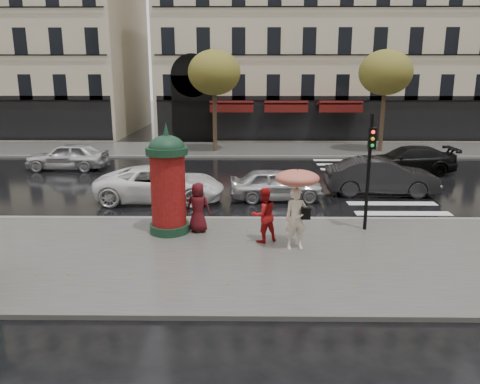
{
  "coord_description": "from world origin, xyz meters",
  "views": [
    {
      "loc": [
        0.04,
        -12.99,
        5.14
      ],
      "look_at": [
        -0.14,
        1.5,
        1.46
      ],
      "focal_mm": 35.0,
      "sensor_mm": 36.0,
      "label": 1
    }
  ],
  "objects_px": {
    "morris_column": "(168,181)",
    "car_far_silver": "(67,156)",
    "woman_red": "(264,215)",
    "traffic_light": "(370,161)",
    "car_black": "(407,160)",
    "man_burgundy": "(198,207)",
    "car_darkgrey": "(381,176)",
    "woman_umbrella": "(297,196)",
    "car_silver": "(277,184)",
    "car_white": "(161,184)"
  },
  "relations": [
    {
      "from": "car_far_silver",
      "to": "traffic_light",
      "type": "bearing_deg",
      "value": 53.63
    },
    {
      "from": "traffic_light",
      "to": "car_darkgrey",
      "type": "xyz_separation_m",
      "value": [
        1.95,
        5.22,
        -1.64
      ]
    },
    {
      "from": "traffic_light",
      "to": "man_burgundy",
      "type": "bearing_deg",
      "value": -177.72
    },
    {
      "from": "woman_umbrella",
      "to": "car_far_silver",
      "type": "distance_m",
      "value": 16.56
    },
    {
      "from": "car_darkgrey",
      "to": "car_far_silver",
      "type": "bearing_deg",
      "value": 74.2
    },
    {
      "from": "car_silver",
      "to": "car_far_silver",
      "type": "distance_m",
      "value": 12.68
    },
    {
      "from": "woman_red",
      "to": "car_far_silver",
      "type": "xyz_separation_m",
      "value": [
        -10.31,
        11.53,
        -0.22
      ]
    },
    {
      "from": "woman_red",
      "to": "car_darkgrey",
      "type": "xyz_separation_m",
      "value": [
        5.35,
        6.33,
        -0.18
      ]
    },
    {
      "from": "car_darkgrey",
      "to": "car_white",
      "type": "relative_size",
      "value": 0.92
    },
    {
      "from": "man_burgundy",
      "to": "car_black",
      "type": "xyz_separation_m",
      "value": [
        10.06,
        9.9,
        -0.22
      ]
    },
    {
      "from": "traffic_light",
      "to": "car_black",
      "type": "height_order",
      "value": "traffic_light"
    },
    {
      "from": "woman_umbrella",
      "to": "car_white",
      "type": "height_order",
      "value": "woman_umbrella"
    },
    {
      "from": "woman_umbrella",
      "to": "car_black",
      "type": "relative_size",
      "value": 0.49
    },
    {
      "from": "morris_column",
      "to": "car_white",
      "type": "xyz_separation_m",
      "value": [
        -1.03,
        4.23,
        -1.1
      ]
    },
    {
      "from": "man_burgundy",
      "to": "car_darkgrey",
      "type": "relative_size",
      "value": 0.34
    },
    {
      "from": "man_burgundy",
      "to": "car_white",
      "type": "height_order",
      "value": "man_burgundy"
    },
    {
      "from": "car_silver",
      "to": "car_black",
      "type": "bearing_deg",
      "value": -55.67
    },
    {
      "from": "car_white",
      "to": "car_far_silver",
      "type": "relative_size",
      "value": 1.19
    },
    {
      "from": "woman_umbrella",
      "to": "woman_red",
      "type": "height_order",
      "value": "woman_umbrella"
    },
    {
      "from": "car_darkgrey",
      "to": "car_white",
      "type": "bearing_deg",
      "value": 100.22
    },
    {
      "from": "traffic_light",
      "to": "car_far_silver",
      "type": "xyz_separation_m",
      "value": [
        -13.72,
        10.42,
        -1.69
      ]
    },
    {
      "from": "woman_red",
      "to": "morris_column",
      "type": "bearing_deg",
      "value": -42.72
    },
    {
      "from": "woman_umbrella",
      "to": "woman_red",
      "type": "xyz_separation_m",
      "value": [
        -0.92,
        0.6,
        -0.76
      ]
    },
    {
      "from": "car_darkgrey",
      "to": "woman_umbrella",
      "type": "bearing_deg",
      "value": 149.99
    },
    {
      "from": "car_black",
      "to": "woman_umbrella",
      "type": "bearing_deg",
      "value": -31.86
    },
    {
      "from": "woman_umbrella",
      "to": "man_burgundy",
      "type": "bearing_deg",
      "value": 153.68
    },
    {
      "from": "car_black",
      "to": "car_white",
      "type": "bearing_deg",
      "value": -64.64
    },
    {
      "from": "car_silver",
      "to": "car_darkgrey",
      "type": "distance_m",
      "value": 4.73
    },
    {
      "from": "morris_column",
      "to": "car_black",
      "type": "height_order",
      "value": "morris_column"
    },
    {
      "from": "man_burgundy",
      "to": "car_white",
      "type": "xyz_separation_m",
      "value": [
        -1.96,
        4.17,
        -0.21
      ]
    },
    {
      "from": "car_silver",
      "to": "car_black",
      "type": "xyz_separation_m",
      "value": [
        7.24,
        5.48,
        0.05
      ]
    },
    {
      "from": "woman_red",
      "to": "man_burgundy",
      "type": "distance_m",
      "value": 2.27
    },
    {
      "from": "woman_red",
      "to": "car_darkgrey",
      "type": "relative_size",
      "value": 0.35
    },
    {
      "from": "traffic_light",
      "to": "car_silver",
      "type": "distance_m",
      "value": 5.28
    },
    {
      "from": "car_silver",
      "to": "car_black",
      "type": "height_order",
      "value": "car_black"
    },
    {
      "from": "morris_column",
      "to": "car_silver",
      "type": "relative_size",
      "value": 0.91
    },
    {
      "from": "woman_red",
      "to": "car_black",
      "type": "distance_m",
      "value": 13.42
    },
    {
      "from": "car_white",
      "to": "car_black",
      "type": "relative_size",
      "value": 1.06
    },
    {
      "from": "woman_red",
      "to": "morris_column",
      "type": "xyz_separation_m",
      "value": [
        -3.03,
        0.84,
        0.86
      ]
    },
    {
      "from": "woman_umbrella",
      "to": "car_silver",
      "type": "height_order",
      "value": "woman_umbrella"
    },
    {
      "from": "car_black",
      "to": "traffic_light",
      "type": "bearing_deg",
      "value": -25.38
    },
    {
      "from": "woman_umbrella",
      "to": "woman_red",
      "type": "bearing_deg",
      "value": 147.16
    },
    {
      "from": "car_white",
      "to": "car_silver",
      "type": "bearing_deg",
      "value": -86.31
    },
    {
      "from": "man_burgundy",
      "to": "car_far_silver",
      "type": "distance_m",
      "value": 13.45
    },
    {
      "from": "woman_umbrella",
      "to": "traffic_light",
      "type": "height_order",
      "value": "traffic_light"
    },
    {
      "from": "morris_column",
      "to": "car_far_silver",
      "type": "xyz_separation_m",
      "value": [
        -7.29,
        10.69,
        -1.08
      ]
    },
    {
      "from": "woman_red",
      "to": "man_burgundy",
      "type": "bearing_deg",
      "value": -50.36
    },
    {
      "from": "man_burgundy",
      "to": "car_silver",
      "type": "distance_m",
      "value": 5.25
    },
    {
      "from": "car_far_silver",
      "to": "woman_umbrella",
      "type": "bearing_deg",
      "value": 43.67
    },
    {
      "from": "car_darkgrey",
      "to": "car_white",
      "type": "distance_m",
      "value": 9.49
    }
  ]
}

